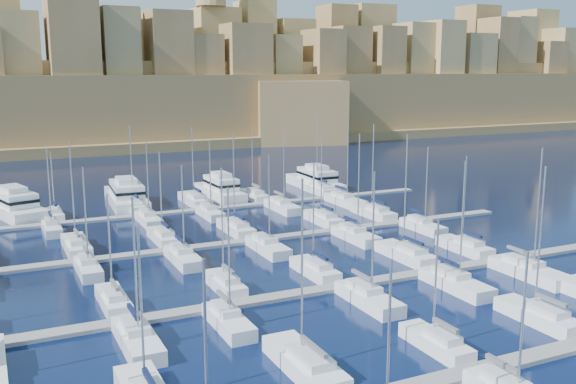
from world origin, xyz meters
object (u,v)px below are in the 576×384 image
sailboat_4 (539,316)px  motor_yacht_d (316,180)px  sailboat_2 (305,364)px  motor_yacht_b (126,195)px  motor_yacht_c (220,189)px  motor_yacht_a (13,205)px

sailboat_4 → motor_yacht_d: size_ratio=0.87×
sailboat_2 → motor_yacht_b: (0.41, 70.65, 0.96)m
sailboat_2 → motor_yacht_c: size_ratio=1.01×
motor_yacht_a → motor_yacht_c: bearing=-2.2°
sailboat_2 → motor_yacht_c: (17.40, 69.05, 0.96)m
motor_yacht_a → motor_yacht_d: bearing=-0.5°
sailboat_2 → motor_yacht_b: size_ratio=0.83×
motor_yacht_a → motor_yacht_b: (18.57, 0.22, -0.00)m
motor_yacht_b → motor_yacht_c: bearing=-5.4°
sailboat_4 → motor_yacht_a: bearing=121.0°
motor_yacht_b → motor_yacht_d: same height
motor_yacht_c → motor_yacht_d: 20.53m
motor_yacht_a → motor_yacht_d: size_ratio=1.10×
motor_yacht_a → motor_yacht_d: (56.06, -0.52, -0.00)m
sailboat_2 → motor_yacht_c: bearing=75.9°
motor_yacht_a → motor_yacht_b: same height
motor_yacht_a → motor_yacht_b: size_ratio=1.00×
sailboat_4 → motor_yacht_b: 75.17m
motor_yacht_c → sailboat_2: bearing=-104.1°
motor_yacht_c → motor_yacht_a: bearing=177.8°
motor_yacht_b → motor_yacht_c: size_ratio=1.23×
sailboat_4 → motor_yacht_c: sailboat_4 is taller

